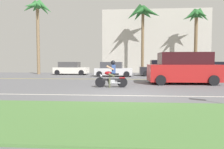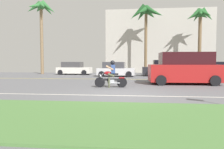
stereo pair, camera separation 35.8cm
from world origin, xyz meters
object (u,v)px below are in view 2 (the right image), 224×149
parked_car_1 (116,70)px  suv_nearby (184,69)px  palm_tree_2 (200,19)px  parked_car_3 (222,70)px  motorcyclist (111,76)px  palm_tree_0 (146,15)px  palm_tree_1 (41,12)px  parked_car_0 (74,69)px  parked_car_2 (164,69)px

parked_car_1 → suv_nearby: bearing=-52.9°
parked_car_1 → palm_tree_2: 12.17m
parked_car_3 → motorcyclist: bearing=-135.8°
suv_nearby → parked_car_1: (-5.09, 6.73, -0.32)m
motorcyclist → suv_nearby: (4.54, 2.34, 0.35)m
parked_car_3 → palm_tree_2: bearing=99.8°
palm_tree_0 → palm_tree_1: size_ratio=0.97×
parked_car_0 → palm_tree_0: size_ratio=0.46×
palm_tree_0 → palm_tree_2: size_ratio=1.08×
parked_car_0 → parked_car_3: size_ratio=0.97×
parked_car_0 → palm_tree_2: size_ratio=0.50×
suv_nearby → palm_tree_1: bearing=145.2°
parked_car_1 → parked_car_3: size_ratio=0.94×
motorcyclist → parked_car_3: size_ratio=0.46×
motorcyclist → palm_tree_1: (-9.66, 12.23, 6.66)m
suv_nearby → palm_tree_0: 13.34m
parked_car_1 → parked_car_3: (10.30, 0.42, 0.01)m
parked_car_2 → parked_car_3: size_ratio=1.06×
parked_car_0 → parked_car_3: 15.48m
parked_car_1 → parked_car_2: parked_car_2 is taller
palm_tree_0 → suv_nearby: bearing=-81.2°
suv_nearby → parked_car_1: bearing=127.1°
parked_car_0 → palm_tree_1: size_ratio=0.45×
parked_car_1 → palm_tree_1: size_ratio=0.43×
suv_nearby → parked_car_0: suv_nearby is taller
parked_car_0 → palm_tree_2: 15.84m
suv_nearby → parked_car_2: bearing=91.4°
parked_car_3 → parked_car_1: bearing=-177.7°
parked_car_2 → palm_tree_0: 7.58m
motorcyclist → parked_car_1: 9.09m
suv_nearby → parked_car_2: suv_nearby is taller
parked_car_2 → palm_tree_0: size_ratio=0.50×
suv_nearby → palm_tree_2: (4.43, 11.63, 5.46)m
parked_car_0 → palm_tree_2: (14.56, 2.39, 5.77)m
parked_car_3 → palm_tree_0: 10.55m
suv_nearby → parked_car_3: size_ratio=1.17×
palm_tree_0 → palm_tree_1: palm_tree_1 is taller
motorcyclist → parked_car_0: (-5.59, 11.58, 0.03)m
palm_tree_0 → parked_car_3: bearing=-33.1°
motorcyclist → palm_tree_0: palm_tree_0 is taller
motorcyclist → parked_car_2: 11.10m
palm_tree_2 → parked_car_0: bearing=-170.7°
motorcyclist → parked_car_2: size_ratio=0.43×
parked_car_0 → parked_car_2: size_ratio=0.92×
motorcyclist → parked_car_1: bearing=93.5°
palm_tree_1 → palm_tree_2: size_ratio=1.12×
parked_car_2 → palm_tree_2: size_ratio=0.54×
palm_tree_2 → palm_tree_1: bearing=-174.7°
motorcyclist → parked_car_2: (4.35, 10.21, 0.12)m
parked_car_0 → parked_car_3: bearing=-7.8°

